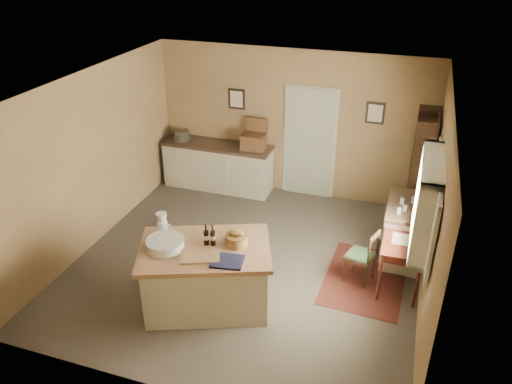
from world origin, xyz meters
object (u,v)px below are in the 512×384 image
right_cabinet (405,231)px  desk_chair (361,256)px  shelving_unit (423,171)px  sideboard (218,165)px  work_island (206,275)px  writing_desk (403,246)px

right_cabinet → desk_chair: bearing=-124.2°
shelving_unit → sideboard: bearing=176.9°
shelving_unit → work_island: bearing=-130.0°
desk_chair → right_cabinet: (0.54, 0.80, 0.05)m
work_island → shelving_unit: bearing=28.9°
writing_desk → right_cabinet: bearing=90.0°
desk_chair → shelving_unit: shelving_unit is taller
right_cabinet → shelving_unit: size_ratio=0.55×
sideboard → desk_chair: 3.65m
sideboard → right_cabinet: size_ratio=1.93×
work_island → sideboard: 3.44m
sideboard → writing_desk: 4.09m
desk_chair → shelving_unit: (0.70, 1.88, 0.57)m
work_island → writing_desk: work_island is taller
right_cabinet → writing_desk: bearing=-90.0°
desk_chair → right_cabinet: bearing=72.6°
work_island → sideboard: (-1.14, 3.25, -0.00)m
desk_chair → right_cabinet: size_ratio=0.74×
work_island → right_cabinet: bearing=18.2°
writing_desk → right_cabinet: size_ratio=0.83×
sideboard → right_cabinet: 3.76m
work_island → desk_chair: bearing=11.0°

